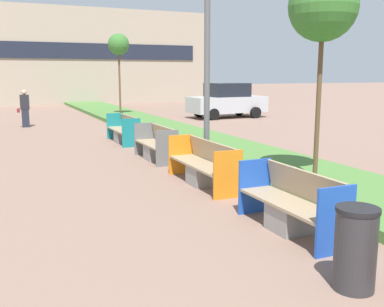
# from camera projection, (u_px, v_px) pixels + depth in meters

# --- Properties ---
(planter_grass_strip) EXTENTS (2.80, 120.00, 0.18)m
(planter_grass_strip) POSITION_uv_depth(u_px,v_px,m) (245.00, 157.00, 12.52)
(planter_grass_strip) COLOR #4C7A38
(planter_grass_strip) RESTS_ON ground
(building_backdrop) EXTENTS (20.47, 5.87, 7.39)m
(building_backdrop) POSITION_uv_depth(u_px,v_px,m) (84.00, 57.00, 37.44)
(building_backdrop) COLOR tan
(building_backdrop) RESTS_ON ground
(bench_blue_frame) EXTENTS (0.65, 2.06, 0.94)m
(bench_blue_frame) POSITION_uv_depth(u_px,v_px,m) (292.00, 208.00, 6.82)
(bench_blue_frame) COLOR gray
(bench_blue_frame) RESTS_ON ground
(bench_orange_frame) EXTENTS (0.65, 2.43, 0.94)m
(bench_orange_frame) POSITION_uv_depth(u_px,v_px,m) (204.00, 167.00, 9.68)
(bench_orange_frame) COLOR gray
(bench_orange_frame) RESTS_ON ground
(bench_grey_frame) EXTENTS (0.65, 1.95, 0.94)m
(bench_grey_frame) POSITION_uv_depth(u_px,v_px,m) (156.00, 147.00, 12.47)
(bench_grey_frame) COLOR gray
(bench_grey_frame) RESTS_ON ground
(bench_teal_frame) EXTENTS (0.65, 2.18, 0.94)m
(bench_teal_frame) POSITION_uv_depth(u_px,v_px,m) (124.00, 132.00, 15.57)
(bench_teal_frame) COLOR gray
(bench_teal_frame) RESTS_ON ground
(litter_bin) EXTENTS (0.48, 0.48, 0.95)m
(litter_bin) POSITION_uv_depth(u_px,v_px,m) (355.00, 249.00, 4.95)
(litter_bin) COLOR #2D2D30
(litter_bin) RESTS_ON ground
(sapling_tree_near) EXTENTS (1.40, 1.40, 4.40)m
(sapling_tree_near) POSITION_uv_depth(u_px,v_px,m) (323.00, 8.00, 8.99)
(sapling_tree_near) COLOR brown
(sapling_tree_near) RESTS_ON ground
(sapling_tree_far) EXTENTS (1.12, 1.12, 4.44)m
(sapling_tree_far) POSITION_uv_depth(u_px,v_px,m) (119.00, 45.00, 23.60)
(sapling_tree_far) COLOR brown
(sapling_tree_far) RESTS_ON ground
(pedestrian_walking) EXTENTS (0.53, 0.24, 1.66)m
(pedestrian_walking) POSITION_uv_depth(u_px,v_px,m) (25.00, 108.00, 19.94)
(pedestrian_walking) COLOR #232633
(pedestrian_walking) RESTS_ON ground
(parked_car_distant) EXTENTS (4.30, 2.01, 1.86)m
(parked_car_distant) POSITION_uv_depth(u_px,v_px,m) (227.00, 101.00, 24.24)
(parked_car_distant) COLOR #B7BABF
(parked_car_distant) RESTS_ON ground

